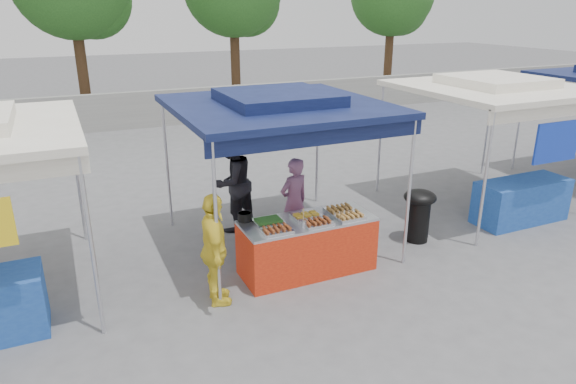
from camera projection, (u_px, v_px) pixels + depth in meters
name	position (u px, v px, depth m)	size (l,w,h in m)	color
ground_plane	(304.00, 268.00, 7.95)	(80.00, 80.00, 0.00)	#5F5F62
back_wall	(160.00, 108.00, 17.16)	(40.00, 0.25, 1.20)	gray
main_canopy	(278.00, 105.00, 7.97)	(3.20, 3.20, 2.57)	silver
neighbor_stall_right	(507.00, 131.00, 9.64)	(3.20, 3.20, 2.57)	silver
vendor_table	(307.00, 245.00, 7.72)	(2.00, 0.80, 0.85)	red
food_tray_fl	(276.00, 230.00, 7.12)	(0.42, 0.30, 0.07)	silver
food_tray_fm	(317.00, 223.00, 7.37)	(0.42, 0.30, 0.07)	silver
food_tray_fr	(350.00, 217.00, 7.58)	(0.42, 0.30, 0.07)	silver
food_tray_bl	(269.00, 222.00, 7.41)	(0.42, 0.30, 0.07)	silver
food_tray_bm	(306.00, 216.00, 7.62)	(0.42, 0.30, 0.07)	silver
food_tray_br	(339.00, 210.00, 7.84)	(0.42, 0.30, 0.07)	silver
cooking_pot	(245.00, 217.00, 7.51)	(0.21, 0.21, 0.12)	black
skewer_cup	(304.00, 224.00, 7.31)	(0.07, 0.07, 0.09)	silver
wok_burner	(419.00, 211.00, 8.70)	(0.55, 0.55, 0.92)	black
crate_left	(273.00, 251.00, 8.18)	(0.47, 0.33, 0.28)	#1534AC
crate_right	(306.00, 245.00, 8.40)	(0.46, 0.32, 0.27)	#1534AC
crate_stacked	(306.00, 230.00, 8.31)	(0.43, 0.30, 0.26)	#1534AC
vendor_woman	(294.00, 202.00, 8.49)	(0.55, 0.36, 1.52)	#925C84
helper_man	(232.00, 182.00, 9.05)	(0.87, 0.67, 1.78)	black
customer_person	(215.00, 250.00, 6.76)	(0.92, 0.38, 1.57)	yellow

